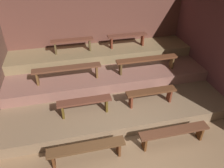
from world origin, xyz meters
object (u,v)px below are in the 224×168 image
at_px(bench_lower_right, 151,93).
at_px(bench_floor_left, 87,149).
at_px(bench_upper_left, 72,42).
at_px(bench_middle_right, 147,60).
at_px(bench_floor_right, 174,133).
at_px(bench_middle_left, 67,70).
at_px(bench_upper_right, 127,37).
at_px(bench_lower_left, 85,103).

bearing_deg(bench_lower_right, bench_floor_left, -148.32).
bearing_deg(bench_upper_left, bench_middle_right, -29.85).
bearing_deg(bench_floor_right, bench_middle_left, 133.16).
distance_m(bench_middle_left, bench_upper_right, 2.39).
bearing_deg(bench_lower_left, bench_middle_right, 29.75).
bearing_deg(bench_upper_right, bench_middle_right, -77.13).
bearing_deg(bench_upper_left, bench_middle_left, -102.87).
xyz_separation_m(bench_floor_left, bench_lower_left, (0.13, 1.13, 0.29)).
bearing_deg(bench_floor_right, bench_lower_left, 148.32).
bearing_deg(bench_lower_right, bench_middle_left, 150.25).
bearing_deg(bench_lower_left, bench_upper_left, 90.96).
height_order(bench_upper_left, bench_upper_right, same).
xyz_separation_m(bench_middle_left, bench_middle_right, (2.33, 0.00, 0.00)).
xyz_separation_m(bench_middle_left, bench_upper_right, (2.06, 1.18, 0.29)).
relative_size(bench_floor_left, bench_lower_right, 1.23).
distance_m(bench_floor_right, bench_lower_left, 2.18).
height_order(bench_lower_left, bench_upper_right, bench_upper_right).
relative_size(bench_floor_left, bench_middle_left, 0.87).
bearing_deg(bench_upper_left, bench_lower_right, -53.17).
relative_size(bench_lower_left, bench_upper_right, 1.00).
bearing_deg(bench_lower_left, bench_lower_right, 0.00).
bearing_deg(bench_floor_right, bench_floor_left, 180.00).
xyz_separation_m(bench_floor_right, bench_middle_left, (-2.15, 2.29, 0.61)).
bearing_deg(bench_middle_left, bench_floor_left, -85.41).
bearing_deg(bench_lower_right, bench_upper_left, 126.83).
relative_size(bench_floor_right, bench_middle_right, 0.87).
distance_m(bench_floor_right, bench_middle_right, 2.38).
xyz_separation_m(bench_floor_right, bench_lower_right, (-0.13, 1.13, 0.29)).
bearing_deg(bench_middle_left, bench_upper_left, 77.13).
bearing_deg(bench_lower_right, bench_middle_right, 75.01).
height_order(bench_middle_right, bench_upper_right, bench_upper_right).
bearing_deg(bench_floor_left, bench_upper_left, 88.57).
bearing_deg(bench_middle_right, bench_lower_left, -150.25).
relative_size(bench_floor_left, bench_lower_left, 1.23).
xyz_separation_m(bench_lower_right, bench_middle_right, (0.31, 1.15, 0.32)).
relative_size(bench_floor_right, bench_lower_right, 1.23).
height_order(bench_floor_right, bench_lower_right, bench_lower_right).
distance_m(bench_upper_left, bench_upper_right, 1.79).
bearing_deg(bench_upper_left, bench_lower_left, -89.04).
relative_size(bench_floor_left, bench_upper_left, 1.23).
distance_m(bench_middle_left, bench_middle_right, 2.33).
relative_size(bench_lower_right, bench_middle_right, 0.70).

